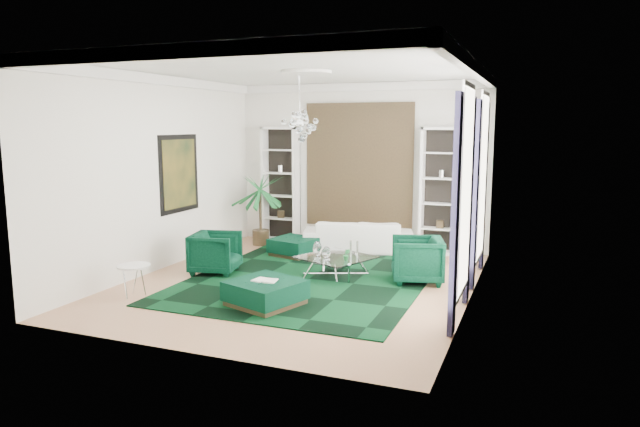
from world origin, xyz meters
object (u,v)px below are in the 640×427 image
at_px(sofa, 358,236).
at_px(armchair_right, 417,260).
at_px(ottoman_side, 294,247).
at_px(palm, 260,200).
at_px(armchair_left, 216,253).
at_px(ottoman_front, 265,293).
at_px(coffee_table, 336,267).
at_px(side_table, 135,281).

bearing_deg(sofa, armchair_right, 114.37).
relative_size(ottoman_side, palm, 0.40).
distance_m(sofa, armchair_left, 3.46).
bearing_deg(sofa, ottoman_front, 71.12).
bearing_deg(armchair_right, coffee_table, -96.21).
height_order(ottoman_front, side_table, side_table).
bearing_deg(palm, side_table, -90.86).
xyz_separation_m(ottoman_side, palm, (-1.22, 0.76, 0.89)).
bearing_deg(ottoman_side, side_table, -109.08).
height_order(armchair_right, side_table, armchair_right).
relative_size(armchair_right, coffee_table, 0.78).
relative_size(sofa, palm, 1.12).
relative_size(sofa, coffee_table, 2.06).
relative_size(coffee_table, side_table, 2.16).
relative_size(armchair_left, coffee_table, 0.75).
distance_m(ottoman_side, palm, 1.69).
bearing_deg(armchair_left, sofa, -47.96).
bearing_deg(armchair_left, coffee_table, -89.99).
height_order(armchair_right, coffee_table, armchair_right).
bearing_deg(coffee_table, side_table, -139.62).
relative_size(coffee_table, ottoman_front, 1.16).
height_order(sofa, ottoman_front, sofa).
bearing_deg(ottoman_front, palm, 118.07).
height_order(ottoman_side, palm, palm).
bearing_deg(ottoman_side, palm, 147.93).
height_order(coffee_table, palm, palm).
distance_m(coffee_table, side_table, 3.60).
relative_size(armchair_left, ottoman_side, 1.00).
xyz_separation_m(ottoman_front, palm, (-2.20, 4.13, 0.88)).
distance_m(armchair_right, side_table, 4.96).
height_order(sofa, ottoman_side, sofa).
bearing_deg(ottoman_side, ottoman_front, -73.71).
bearing_deg(palm, coffee_table, -38.69).
relative_size(coffee_table, palm, 0.54).
bearing_deg(coffee_table, armchair_right, 9.88).
height_order(ottoman_front, palm, palm).
bearing_deg(side_table, palm, 89.14).
bearing_deg(side_table, coffee_table, 40.38).
height_order(armchair_left, side_table, armchair_left).
relative_size(ottoman_side, ottoman_front, 0.86).
bearing_deg(armchair_left, ottoman_front, -141.67).
bearing_deg(side_table, ottoman_side, 70.92).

